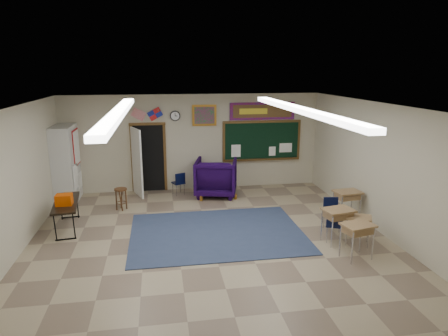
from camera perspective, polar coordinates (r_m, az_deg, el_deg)
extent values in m
plane|color=gray|center=(8.74, -1.55, -11.41)|extent=(9.00, 9.00, 0.00)
cube|color=#B7B195|center=(12.58, -4.39, 3.65)|extent=(8.00, 0.04, 3.00)
cube|color=#B7B195|center=(4.15, 7.25, -18.95)|extent=(8.00, 0.04, 3.00)
cube|color=#B7B195|center=(8.66, -28.88, -2.85)|extent=(0.04, 9.00, 3.00)
cube|color=#B7B195|center=(9.58, 22.81, -0.70)|extent=(0.04, 9.00, 3.00)
cube|color=beige|center=(7.93, -1.70, 8.57)|extent=(8.00, 9.00, 0.04)
cube|color=#2D3855|center=(9.49, -1.00, -9.22)|extent=(4.00, 3.00, 0.02)
cube|color=black|center=(12.62, -10.69, 1.40)|extent=(0.95, 0.04, 2.10)
cube|color=silver|center=(12.20, -12.35, 0.79)|extent=(0.35, 0.86, 2.05)
cube|color=brown|center=(12.92, 5.41, 3.91)|extent=(2.55, 0.05, 1.30)
cube|color=black|center=(12.90, 5.43, 3.90)|extent=(2.40, 0.03, 1.15)
cube|color=brown|center=(12.98, 5.42, 1.25)|extent=(2.40, 0.12, 0.04)
cube|color=#B20F14|center=(12.79, 5.51, 8.10)|extent=(2.10, 0.04, 0.55)
cube|color=brown|center=(12.77, 5.53, 8.10)|extent=(1.90, 0.03, 0.40)
cube|color=#A26A1F|center=(12.46, -2.83, 7.53)|extent=(0.75, 0.05, 0.65)
cube|color=#A51466|center=(12.44, -2.82, 7.52)|extent=(0.62, 0.03, 0.52)
cylinder|color=black|center=(12.39, -7.00, 7.41)|extent=(0.32, 0.05, 0.32)
cylinder|color=white|center=(12.37, -7.00, 7.40)|extent=(0.26, 0.02, 0.26)
cube|color=silver|center=(12.27, -21.65, 0.52)|extent=(0.55, 1.25, 2.20)
imported|color=black|center=(12.06, -1.15, -1.34)|extent=(1.46, 1.48, 1.12)
cube|color=#9F7E4A|center=(9.10, 16.03, -5.80)|extent=(0.72, 0.60, 0.04)
cube|color=brown|center=(9.14, 15.99, -6.44)|extent=(0.63, 0.51, 0.13)
cube|color=#9F7E4A|center=(10.48, 17.27, -3.29)|extent=(0.70, 0.56, 0.04)
cube|color=brown|center=(10.51, 17.22, -3.85)|extent=(0.60, 0.47, 0.13)
cube|color=#9F7E4A|center=(8.48, 18.61, -7.73)|extent=(0.70, 0.59, 0.04)
cube|color=brown|center=(8.52, 18.55, -8.37)|extent=(0.61, 0.50, 0.12)
cube|color=#9F7E4A|center=(9.19, 18.67, -6.67)|extent=(0.66, 0.60, 0.04)
cube|color=brown|center=(9.22, 18.63, -7.19)|extent=(0.57, 0.51, 0.11)
cube|color=black|center=(10.26, -21.65, -4.64)|extent=(0.74, 1.67, 0.04)
cube|color=#BE3A03|center=(10.00, -21.89, -4.24)|extent=(0.36, 0.27, 0.25)
cylinder|color=#4B2C16|center=(11.17, -14.56, -2.96)|extent=(0.34, 0.34, 0.04)
torus|color=#4B2C16|center=(11.28, -14.44, -4.81)|extent=(0.28, 0.28, 0.02)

